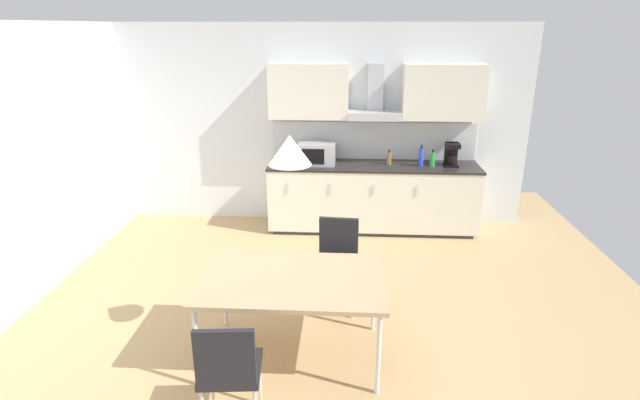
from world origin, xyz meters
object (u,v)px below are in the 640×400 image
bottle_brown (389,158)px  chair_far_right (337,254)px  coffee_maker (451,154)px  pendant_lamp (290,150)px  dining_table (292,283)px  bottle_green (432,159)px  chair_near_left (228,366)px  bottle_blue (421,157)px  microwave (317,153)px

bottle_brown → chair_far_right: bottle_brown is taller
coffee_maker → pendant_lamp: size_ratio=0.94×
dining_table → bottle_green: bearing=61.7°
chair_far_right → dining_table: bearing=-111.4°
bottle_brown → chair_near_left: 3.96m
bottle_brown → bottle_green: size_ratio=0.88×
bottle_blue → coffee_maker: bearing=8.5°
coffee_maker → chair_near_left: bearing=-119.2°
coffee_maker → chair_far_right: (-1.41, -2.00, -0.51)m
bottle_brown → bottle_green: 0.56m
bottle_brown → chair_far_right: (-0.61, -2.00, -0.45)m
chair_far_right → bottle_green: bearing=59.0°
bottle_green → bottle_blue: bottle_blue is taller
chair_far_right → pendant_lamp: size_ratio=2.72×
bottle_brown → bottle_green: (0.55, -0.06, 0.01)m
bottle_green → chair_far_right: 2.31m
chair_far_right → bottle_brown: bearing=73.0°
bottle_brown → pendant_lamp: pendant_lamp is taller
bottle_green → coffee_maker: bearing=14.3°
coffee_maker → chair_near_left: (-2.07, -3.72, -0.51)m
coffee_maker → chair_far_right: coffee_maker is taller
bottle_blue → bottle_brown: bearing=171.5°
bottle_green → pendant_lamp: 3.27m
pendant_lamp → chair_near_left: bearing=-110.6°
microwave → chair_near_left: (-0.33, -3.69, -0.51)m
coffee_maker → pendant_lamp: bearing=-121.5°
chair_near_left → bottle_brown: bearing=71.1°
bottle_blue → bottle_green: bearing=-1.5°
microwave → chair_near_left: 3.74m
dining_table → pendant_lamp: pendant_lamp is taller
chair_far_right → pendant_lamp: bearing=-111.4°
bottle_green → pendant_lamp: bearing=-118.3°
bottle_green → bottle_blue: size_ratio=0.81×
bottle_green → chair_near_left: (-1.83, -3.66, -0.46)m
coffee_maker → bottle_blue: coffee_maker is taller
coffee_maker → chair_far_right: size_ratio=0.34×
bottle_green → bottle_brown: bearing=173.4°
microwave → bottle_brown: microwave is taller
chair_near_left → pendant_lamp: bearing=69.4°
microwave → coffee_maker: (1.74, 0.03, 0.01)m
coffee_maker → bottle_blue: size_ratio=1.08×
chair_near_left → coffee_maker: bearing=60.8°
bottle_green → bottle_blue: 0.15m
coffee_maker → chair_near_left: coffee_maker is taller
bottle_blue → dining_table: size_ratio=0.19×
bottle_brown → chair_far_right: size_ratio=0.23×
bottle_green → pendant_lamp: (-1.50, -2.80, 0.77)m
coffee_maker → bottle_brown: 0.80m
coffee_maker → bottle_brown: size_ratio=1.52×
coffee_maker → dining_table: coffee_maker is taller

